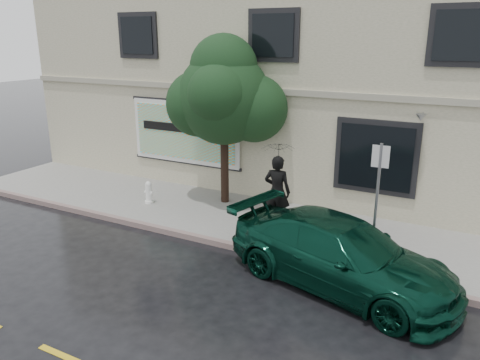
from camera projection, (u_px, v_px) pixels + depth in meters
The scene contains 12 objects.
ground at pixel (182, 269), 10.87m from camera, with size 90.00×90.00×0.00m, color black.
sidewalk at pixel (246, 220), 13.59m from camera, with size 20.00×3.50×0.15m, color gray.
curb at pixel (215, 242), 12.11m from camera, with size 20.00×0.18×0.16m, color slate.
road_marking at pixel (63, 356), 7.91m from camera, with size 19.00×0.12×0.01m, color gold.
building at pixel (317, 83), 17.43m from camera, with size 20.00×8.12×7.00m.
billboard at pixel (185, 132), 15.85m from camera, with size 4.30×0.16×2.20m.
car at pixel (341, 254), 9.95m from camera, with size 2.25×5.09×1.48m, color #083022.
pedestrian at pixel (277, 192), 12.65m from camera, with size 0.73×0.48×2.01m, color black.
umbrella at pixel (278, 143), 12.25m from camera, with size 0.92×0.92×0.68m, color black.
street_tree at pixel (224, 99), 13.91m from camera, with size 2.78×2.78×4.65m.
fire_hydrant at pixel (149, 192), 14.64m from camera, with size 0.29×0.27×0.71m.
sign_pole at pixel (377, 198), 9.98m from camera, with size 0.36×0.06×2.92m.
Camera 1 is at (5.78, -8.00, 5.19)m, focal length 35.00 mm.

